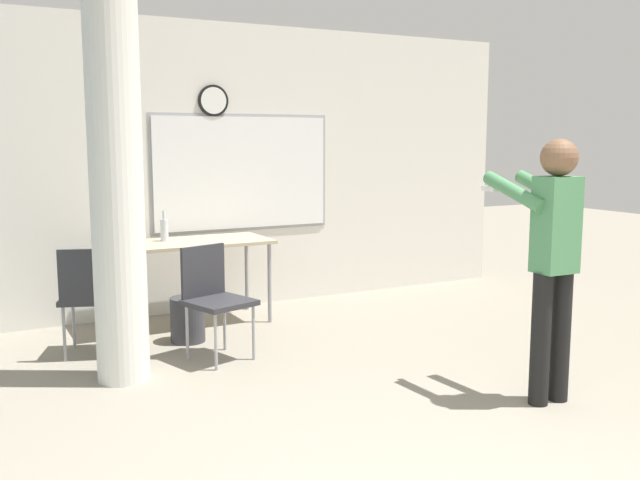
% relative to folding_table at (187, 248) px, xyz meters
% --- Properties ---
extents(wall_back, '(8.00, 0.15, 2.80)m').
position_rel_folding_table_xyz_m(wall_back, '(-0.13, 0.52, 0.69)').
color(wall_back, silver).
rests_on(wall_back, ground_plane).
extents(support_pillar, '(0.36, 0.36, 2.80)m').
position_rel_folding_table_xyz_m(support_pillar, '(-0.86, -1.25, 0.69)').
color(support_pillar, silver).
rests_on(support_pillar, ground_plane).
extents(folding_table, '(1.50, 0.68, 0.77)m').
position_rel_folding_table_xyz_m(folding_table, '(0.00, 0.00, 0.00)').
color(folding_table, tan).
rests_on(folding_table, ground_plane).
extents(bottle_on_table, '(0.07, 0.07, 0.28)m').
position_rel_folding_table_xyz_m(bottle_on_table, '(-0.17, 0.11, 0.16)').
color(bottle_on_table, silver).
rests_on(bottle_on_table, folding_table).
extents(waste_bin, '(0.29, 0.29, 0.38)m').
position_rel_folding_table_xyz_m(waste_bin, '(-0.17, -0.54, -0.52)').
color(waste_bin, '#38383D').
rests_on(waste_bin, ground_plane).
extents(chair_table_left, '(0.56, 0.56, 0.87)m').
position_rel_folding_table_xyz_m(chair_table_left, '(-0.96, -0.58, -0.20)').
color(chair_table_left, '#2D2D33').
rests_on(chair_table_left, ground_plane).
extents(chair_table_front, '(0.55, 0.55, 0.87)m').
position_rel_folding_table_xyz_m(chair_table_front, '(-0.12, -1.07, -0.20)').
color(chair_table_front, '#2D2D33').
rests_on(chair_table_front, ground_plane).
extents(person_playing_side, '(0.38, 0.67, 1.69)m').
position_rel_folding_table_xyz_m(person_playing_side, '(1.47, -2.95, 0.28)').
color(person_playing_side, black).
rests_on(person_playing_side, ground_plane).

